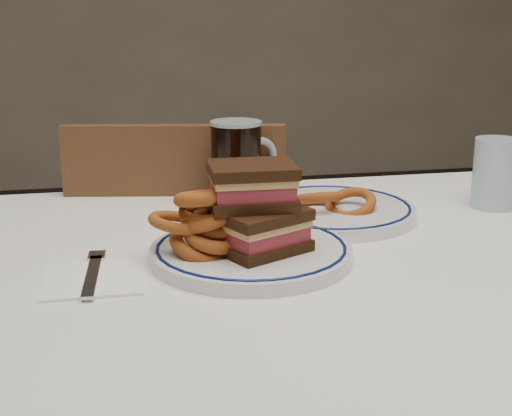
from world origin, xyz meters
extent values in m
cube|color=white|center=(0.00, 0.00, 0.73)|extent=(1.26, 0.86, 0.03)
cylinder|color=#402714|center=(0.54, 0.34, 0.35)|extent=(0.06, 0.06, 0.71)
cube|color=white|center=(0.00, 0.43, 0.65)|extent=(1.26, 0.01, 0.17)
cube|color=#402714|center=(-0.10, 0.55, 0.42)|extent=(0.47, 0.47, 0.04)
cylinder|color=#402714|center=(0.10, 0.69, 0.20)|extent=(0.03, 0.03, 0.40)
cylinder|color=#402714|center=(-0.24, 0.75, 0.20)|extent=(0.03, 0.03, 0.40)
cube|color=#402714|center=(-0.14, 0.37, 0.66)|extent=(0.40, 0.10, 0.44)
cylinder|color=silver|center=(-0.07, 0.00, 0.76)|extent=(0.28, 0.28, 0.02)
torus|color=#0A174C|center=(-0.07, 0.00, 0.77)|extent=(0.26, 0.26, 0.01)
cube|color=black|center=(-0.06, -0.02, 0.78)|extent=(0.14, 0.13, 0.02)
cube|color=maroon|center=(-0.06, -0.02, 0.79)|extent=(0.13, 0.12, 0.02)
cube|color=tan|center=(-0.06, -0.02, 0.81)|extent=(0.13, 0.12, 0.01)
cube|color=black|center=(-0.06, -0.02, 0.82)|extent=(0.14, 0.13, 0.02)
cube|color=black|center=(-0.07, -0.01, 0.83)|extent=(0.12, 0.09, 0.02)
cube|color=maroon|center=(-0.07, -0.01, 0.85)|extent=(0.11, 0.09, 0.02)
cube|color=tan|center=(-0.07, -0.01, 0.87)|extent=(0.11, 0.09, 0.01)
cube|color=black|center=(-0.07, -0.01, 0.88)|extent=(0.12, 0.09, 0.02)
torus|color=#672C0D|center=(-0.14, -0.01, 0.78)|extent=(0.10, 0.09, 0.07)
torus|color=#672C0D|center=(-0.12, -0.01, 0.79)|extent=(0.08, 0.08, 0.05)
torus|color=#672C0D|center=(-0.12, 0.01, 0.80)|extent=(0.10, 0.10, 0.02)
torus|color=#672C0D|center=(-0.16, 0.01, 0.81)|extent=(0.09, 0.09, 0.04)
torus|color=#672C0D|center=(-0.13, -0.01, 0.82)|extent=(0.09, 0.08, 0.04)
torus|color=#672C0D|center=(-0.12, 0.00, 0.83)|extent=(0.09, 0.09, 0.04)
torus|color=#672C0D|center=(-0.12, 0.02, 0.83)|extent=(0.09, 0.08, 0.07)
torus|color=#672C0D|center=(-0.13, -0.01, 0.84)|extent=(0.08, 0.08, 0.04)
cylinder|color=silver|center=(-0.11, 0.07, 0.79)|extent=(0.06, 0.06, 0.03)
cylinder|color=#93020D|center=(-0.11, 0.07, 0.80)|extent=(0.05, 0.05, 0.01)
cylinder|color=black|center=(-0.04, 0.28, 0.82)|extent=(0.09, 0.09, 0.14)
cylinder|color=#979CA4|center=(-0.04, 0.28, 0.89)|extent=(0.09, 0.09, 0.01)
torus|color=#979CA4|center=(0.01, 0.30, 0.83)|extent=(0.07, 0.04, 0.08)
cylinder|color=#A7BDD7|center=(0.39, 0.17, 0.81)|extent=(0.08, 0.08, 0.12)
cylinder|color=silver|center=(0.10, 0.17, 0.76)|extent=(0.28, 0.28, 0.02)
torus|color=#0A174C|center=(0.10, 0.17, 0.77)|extent=(0.26, 0.26, 0.01)
torus|color=#672C0D|center=(0.13, 0.15, 0.78)|extent=(0.09, 0.09, 0.06)
torus|color=#672C0D|center=(0.07, 0.16, 0.79)|extent=(0.08, 0.08, 0.04)
cube|color=white|center=(-0.28, -0.04, 0.75)|extent=(0.13, 0.13, 0.00)
cube|color=#B4B4B9|center=(-0.28, -0.04, 0.76)|extent=(0.03, 0.15, 0.00)
cube|color=#B4B4B9|center=(-0.28, 0.04, 0.76)|extent=(0.03, 0.04, 0.00)
camera|label=1|loc=(-0.25, -0.91, 1.09)|focal=50.00mm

